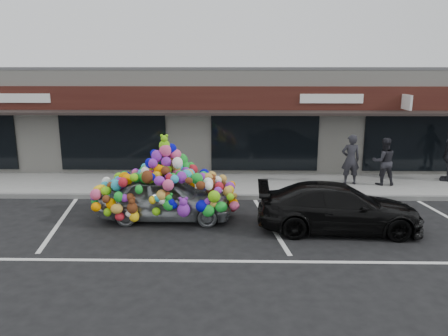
{
  "coord_description": "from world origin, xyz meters",
  "views": [
    {
      "loc": [
        1.74,
        -11.52,
        4.35
      ],
      "look_at": [
        1.48,
        1.4,
        1.33
      ],
      "focal_mm": 35.0,
      "sensor_mm": 36.0,
      "label": 1
    }
  ],
  "objects_px": {
    "pedestrian_a": "(351,159)",
    "pedestrian_b": "(384,161)",
    "black_sedan": "(339,208)",
    "toy_car": "(166,192)"
  },
  "relations": [
    {
      "from": "toy_car",
      "to": "pedestrian_a",
      "type": "distance_m",
      "value": 7.1
    },
    {
      "from": "pedestrian_b",
      "to": "black_sedan",
      "type": "bearing_deg",
      "value": 57.94
    },
    {
      "from": "pedestrian_b",
      "to": "pedestrian_a",
      "type": "bearing_deg",
      "value": -4.71
    },
    {
      "from": "pedestrian_a",
      "to": "pedestrian_b",
      "type": "xyz_separation_m",
      "value": [
        1.17,
        -0.09,
        -0.05
      ]
    },
    {
      "from": "toy_car",
      "to": "pedestrian_b",
      "type": "xyz_separation_m",
      "value": [
        7.36,
        3.36,
        0.2
      ]
    },
    {
      "from": "toy_car",
      "to": "pedestrian_b",
      "type": "relative_size",
      "value": 2.39
    },
    {
      "from": "toy_car",
      "to": "black_sedan",
      "type": "relative_size",
      "value": 0.94
    },
    {
      "from": "toy_car",
      "to": "pedestrian_b",
      "type": "distance_m",
      "value": 8.1
    },
    {
      "from": "toy_car",
      "to": "pedestrian_b",
      "type": "height_order",
      "value": "toy_car"
    },
    {
      "from": "toy_car",
      "to": "black_sedan",
      "type": "height_order",
      "value": "toy_car"
    }
  ]
}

